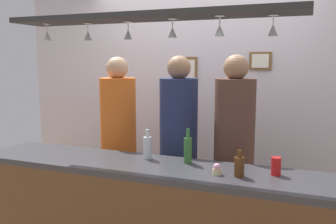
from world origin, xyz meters
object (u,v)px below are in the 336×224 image
object	(u,v)px
drink_can	(276,166)
picture_frame_crest	(189,69)
person_left_orange_shirt	(118,130)
bottle_beer_brown_stubby	(239,166)
bottle_beer_green_import	(188,149)
person_right_brown_shirt	(234,138)
picture_frame_upper_small	(260,61)
person_middle_navy_shirt	(179,134)
bottle_soda_clear	(147,147)
cupcake	(217,169)

from	to	relation	value
drink_can	picture_frame_crest	xyz separation A→B (m)	(-1.05, 1.32, 0.61)
person_left_orange_shirt	picture_frame_crest	distance (m)	1.06
person_left_orange_shirt	bottle_beer_brown_stubby	distance (m)	1.44
person_left_orange_shirt	bottle_beer_green_import	bearing A→B (deg)	-29.39
person_right_brown_shirt	drink_can	xyz separation A→B (m)	(0.39, -0.54, -0.05)
bottle_beer_brown_stubby	picture_frame_upper_small	size ratio (longest dim) A/B	0.82
person_middle_navy_shirt	picture_frame_crest	distance (m)	0.97
drink_can	picture_frame_upper_small	distance (m)	1.52
person_left_orange_shirt	bottle_soda_clear	size ratio (longest dim) A/B	7.67
person_right_brown_shirt	person_left_orange_shirt	bearing A→B (deg)	180.00
bottle_beer_green_import	picture_frame_crest	xyz separation A→B (m)	(-0.41, 1.26, 0.56)
person_right_brown_shirt	bottle_beer_green_import	bearing A→B (deg)	-117.65
bottle_beer_green_import	picture_frame_crest	bearing A→B (deg)	107.93
bottle_beer_brown_stubby	picture_frame_crest	size ratio (longest dim) A/B	0.69
person_right_brown_shirt	cupcake	size ratio (longest dim) A/B	22.83
person_right_brown_shirt	picture_frame_crest	bearing A→B (deg)	130.36
bottle_beer_green_import	picture_frame_upper_small	xyz separation A→B (m)	(0.35, 1.26, 0.65)
person_middle_navy_shirt	picture_frame_upper_small	bearing A→B (deg)	52.59
picture_frame_crest	bottle_soda_clear	bearing A→B (deg)	-86.57
bottle_soda_clear	cupcake	world-z (taller)	bottle_soda_clear
drink_can	bottle_beer_brown_stubby	bearing A→B (deg)	-151.28
bottle_beer_green_import	bottle_beer_brown_stubby	world-z (taller)	bottle_beer_green_import
person_middle_navy_shirt	cupcake	bearing A→B (deg)	-52.63
person_right_brown_shirt	picture_frame_crest	distance (m)	1.16
person_right_brown_shirt	picture_frame_upper_small	size ratio (longest dim) A/B	8.10
bottle_beer_brown_stubby	picture_frame_crest	xyz separation A→B (m)	(-0.83, 1.45, 0.60)
person_right_brown_shirt	cupcake	xyz separation A→B (m)	(0.02, -0.68, -0.07)
bottle_beer_green_import	picture_frame_upper_small	bearing A→B (deg)	74.56
bottle_soda_clear	cupcake	xyz separation A→B (m)	(0.60, -0.20, -0.06)
bottle_beer_brown_stubby	bottle_beer_green_import	bearing A→B (deg)	156.39
bottle_beer_brown_stubby	person_left_orange_shirt	bearing A→B (deg)	152.44
person_left_orange_shirt	bottle_beer_brown_stubby	size ratio (longest dim) A/B	9.80
bottle_soda_clear	bottle_beer_green_import	distance (m)	0.33
drink_can	picture_frame_crest	bearing A→B (deg)	128.44
person_left_orange_shirt	person_right_brown_shirt	world-z (taller)	person_right_brown_shirt
person_right_brown_shirt	drink_can	distance (m)	0.67
person_middle_navy_shirt	cupcake	size ratio (longest dim) A/B	22.74
person_left_orange_shirt	person_middle_navy_shirt	size ratio (longest dim) A/B	0.99
drink_can	picture_frame_crest	size ratio (longest dim) A/B	0.47
person_left_orange_shirt	cupcake	bearing A→B (deg)	-30.97
person_left_orange_shirt	person_right_brown_shirt	xyz separation A→B (m)	(1.11, 0.00, 0.01)
cupcake	picture_frame_crest	bearing A→B (deg)	115.01
person_right_brown_shirt	picture_frame_upper_small	distance (m)	1.02
person_left_orange_shirt	drink_can	bearing A→B (deg)	-19.93
bottle_beer_green_import	picture_frame_crest	distance (m)	1.44
person_middle_navy_shirt	person_left_orange_shirt	bearing A→B (deg)	180.00
drink_can	picture_frame_upper_small	size ratio (longest dim) A/B	0.55
bottle_beer_brown_stubby	drink_can	size ratio (longest dim) A/B	1.48
person_left_orange_shirt	cupcake	world-z (taller)	person_left_orange_shirt
bottle_beer_green_import	drink_can	size ratio (longest dim) A/B	2.13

